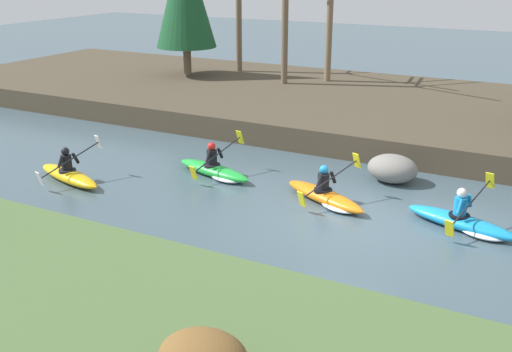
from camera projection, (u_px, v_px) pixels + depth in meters
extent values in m
plane|color=#425660|center=(342.00, 223.00, 14.36)|extent=(90.00, 90.00, 0.00)
cube|color=#473D2D|center=(434.00, 115.00, 22.57)|extent=(44.00, 11.02, 0.82)
cylinder|color=brown|center=(187.00, 61.00, 28.00)|extent=(0.36, 0.36, 1.30)
cylinder|color=brown|center=(239.00, 16.00, 28.29)|extent=(0.28, 0.28, 5.20)
cylinder|color=brown|center=(285.00, 17.00, 25.33)|extent=(0.28, 0.28, 5.68)
cylinder|color=#7A664C|center=(329.00, 40.00, 26.25)|extent=(0.28, 0.28, 3.64)
ellipsoid|color=#1993D6|center=(460.00, 222.00, 13.98)|extent=(2.76, 1.33, 0.34)
cylinder|color=black|center=(459.00, 216.00, 13.96)|extent=(0.59, 0.59, 0.08)
cylinder|color=#1984CC|center=(460.00, 206.00, 13.88)|extent=(0.37, 0.37, 0.42)
sphere|color=white|center=(462.00, 193.00, 13.77)|extent=(0.28, 0.28, 0.23)
cylinder|color=#1984CC|center=(470.00, 201.00, 13.95)|extent=(0.15, 0.24, 0.35)
cylinder|color=#1984CC|center=(460.00, 206.00, 13.62)|extent=(0.15, 0.24, 0.35)
cylinder|color=black|center=(470.00, 203.00, 13.69)|extent=(0.57, 1.85, 0.65)
cube|color=yellow|center=(490.00, 180.00, 14.22)|extent=(0.24, 0.21, 0.41)
cube|color=yellow|center=(449.00, 228.00, 13.15)|extent=(0.24, 0.21, 0.41)
ellipsoid|color=white|center=(483.00, 232.00, 13.65)|extent=(1.25, 0.98, 0.18)
ellipsoid|color=orange|center=(324.00, 196.00, 15.51)|extent=(2.70, 1.68, 0.34)
cone|color=orange|center=(359.00, 211.00, 14.57)|extent=(0.40, 0.33, 0.20)
cylinder|color=black|center=(323.00, 190.00, 15.50)|extent=(0.64, 0.64, 0.08)
cylinder|color=black|center=(323.00, 181.00, 15.41)|extent=(0.40, 0.40, 0.42)
sphere|color=#1E89D1|center=(324.00, 169.00, 15.30)|extent=(0.31, 0.31, 0.23)
cylinder|color=black|center=(333.00, 177.00, 15.44)|extent=(0.18, 0.24, 0.35)
cylinder|color=black|center=(319.00, 181.00, 15.17)|extent=(0.18, 0.24, 0.35)
cylinder|color=black|center=(330.00, 179.00, 15.20)|extent=(0.84, 1.75, 0.65)
cube|color=yellow|center=(357.00, 160.00, 15.63)|extent=(0.25, 0.23, 0.41)
cube|color=yellow|center=(301.00, 199.00, 14.76)|extent=(0.25, 0.23, 0.41)
ellipsoid|color=white|center=(339.00, 206.00, 15.12)|extent=(1.29, 1.10, 0.18)
ellipsoid|color=green|center=(213.00, 170.00, 17.41)|extent=(2.77, 1.22, 0.34)
cone|color=green|center=(245.00, 179.00, 16.63)|extent=(0.39, 0.28, 0.20)
cylinder|color=black|center=(212.00, 165.00, 17.39)|extent=(0.58, 0.58, 0.08)
cylinder|color=black|center=(212.00, 157.00, 17.31)|extent=(0.36, 0.36, 0.42)
sphere|color=red|center=(212.00, 146.00, 17.20)|extent=(0.28, 0.28, 0.23)
cylinder|color=black|center=(220.00, 153.00, 17.39)|extent=(0.14, 0.24, 0.35)
cylinder|color=black|center=(208.00, 157.00, 17.05)|extent=(0.14, 0.24, 0.35)
cylinder|color=black|center=(217.00, 154.00, 17.12)|extent=(0.49, 1.87, 0.65)
cube|color=yellow|center=(240.00, 137.00, 17.69)|extent=(0.23, 0.20, 0.41)
cube|color=yellow|center=(193.00, 173.00, 16.56)|extent=(0.23, 0.20, 0.41)
ellipsoid|color=white|center=(227.00, 177.00, 17.10)|extent=(1.23, 0.94, 0.18)
ellipsoid|color=yellow|center=(69.00, 176.00, 16.96)|extent=(2.76, 1.28, 0.34)
cone|color=yellow|center=(93.00, 186.00, 16.16)|extent=(0.39, 0.28, 0.20)
cylinder|color=black|center=(67.00, 171.00, 16.94)|extent=(0.59, 0.59, 0.08)
cylinder|color=black|center=(66.00, 162.00, 16.86)|extent=(0.37, 0.37, 0.42)
sphere|color=black|center=(65.00, 151.00, 16.75)|extent=(0.28, 0.28, 0.23)
cylinder|color=black|center=(76.00, 158.00, 16.93)|extent=(0.15, 0.24, 0.35)
cylinder|color=black|center=(60.00, 162.00, 16.60)|extent=(0.15, 0.24, 0.35)
cylinder|color=black|center=(70.00, 160.00, 16.67)|extent=(0.53, 1.86, 0.65)
cube|color=white|center=(99.00, 142.00, 17.22)|extent=(0.23, 0.20, 0.41)
cube|color=white|center=(40.00, 179.00, 16.12)|extent=(0.23, 0.20, 0.41)
ellipsoid|color=gray|center=(392.00, 169.00, 16.86)|extent=(1.41, 1.11, 0.80)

